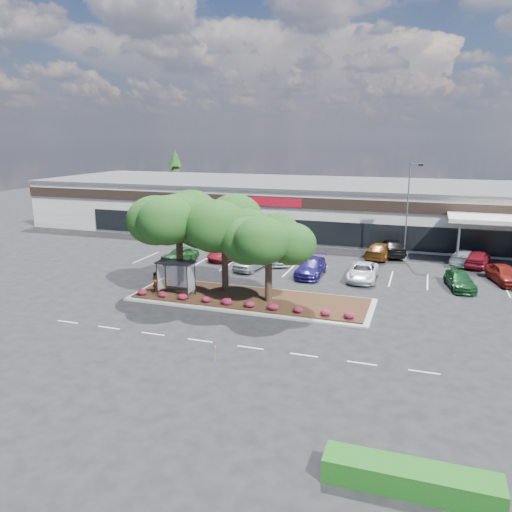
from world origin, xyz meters
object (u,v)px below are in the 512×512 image
(survey_stake, at_px, (215,352))
(car_1, at_px, (229,253))
(car_0, at_px, (180,254))
(light_pole, at_px, (408,218))

(survey_stake, xyz_separation_m, car_1, (-7.86, 21.70, 0.06))
(car_0, bearing_deg, car_1, 49.79)
(light_pole, bearing_deg, car_1, -161.72)
(survey_stake, relative_size, car_1, 0.20)
(car_1, bearing_deg, light_pole, 41.80)
(survey_stake, distance_m, car_0, 23.11)
(light_pole, bearing_deg, survey_stake, -107.73)
(survey_stake, bearing_deg, car_1, 109.91)
(light_pole, height_order, survey_stake, light_pole)
(survey_stake, relative_size, car_0, 0.24)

